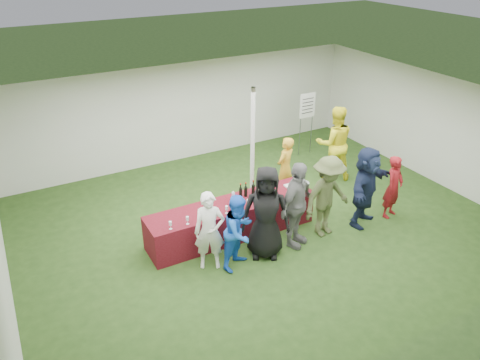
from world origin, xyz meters
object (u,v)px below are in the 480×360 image
staff_back (334,143)px  customer_0 (210,231)px  serving_table (232,219)px  dump_bucket (304,186)px  wine_list_sign (307,110)px  customer_2 (266,213)px  customer_5 (366,187)px  staff_pourer (285,168)px  customer_3 (296,205)px  customer_6 (393,187)px  customer_4 (327,197)px  customer_1 (239,232)px

staff_back → customer_0: (-4.35, -1.83, -0.19)m
serving_table → dump_bucket: size_ratio=15.15×
wine_list_sign → customer_2: customer_2 is taller
customer_5 → customer_2: bearing=153.1°
customer_0 → customer_5: size_ratio=0.88×
staff_pourer → customer_3: size_ratio=0.83×
wine_list_sign → staff_back: 1.67m
customer_2 → customer_6: (3.23, -0.10, -0.23)m
customer_0 → customer_4: 2.59m
customer_2 → customer_3: customer_2 is taller
customer_1 → customer_3: 1.32m
serving_table → customer_2: bearing=-74.2°
customer_6 → customer_2: bearing=159.7°
customer_1 → customer_4: (2.09, 0.07, 0.14)m
customer_0 → dump_bucket: bearing=36.0°
serving_table → customer_1: size_ratio=2.39×
staff_back → customer_0: 4.72m
staff_back → customer_1: (-3.85, -2.05, -0.22)m
customer_6 → customer_0: bearing=157.8°
dump_bucket → customer_3: bearing=-134.3°
customer_4 → customer_6: customer_4 is taller
wine_list_sign → customer_0: wine_list_sign is taller
customer_3 → customer_4: customer_3 is taller
staff_back → customer_5: staff_back is taller
staff_pourer → serving_table: bearing=-0.1°
serving_table → customer_5: (2.73, -0.95, 0.52)m
dump_bucket → customer_1: bearing=-159.3°
serving_table → customer_3: (0.96, -0.92, 0.54)m
wine_list_sign → customer_3: size_ratio=0.98×
customer_1 → customer_5: (3.08, 0.02, 0.14)m
customer_1 → customer_5: customer_5 is taller
dump_bucket → staff_pourer: 1.11m
staff_pourer → customer_2: customer_2 is taller
wine_list_sign → customer_6: 3.77m
wine_list_sign → customer_6: size_ratio=1.24×
dump_bucket → customer_2: bearing=-153.2°
serving_table → staff_pourer: size_ratio=2.35×
staff_pourer → customer_5: size_ratio=0.85×
staff_pourer → customer_4: size_ratio=0.86×
staff_pourer → customer_1: staff_pourer is taller
customer_2 → customer_5: (2.47, -0.03, -0.05)m
serving_table → customer_4: 2.03m
staff_pourer → customer_6: bearing=106.0°
dump_bucket → staff_pourer: bearing=77.4°
customer_2 → customer_4: (1.48, 0.02, -0.06)m
staff_back → customer_6: size_ratio=1.34×
customer_0 → wine_list_sign: bearing=60.5°
serving_table → customer_0: customer_0 is taller
customer_3 → wine_list_sign: bearing=24.7°
wine_list_sign → customer_3: bearing=-128.2°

